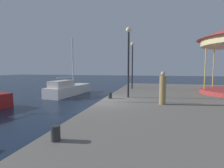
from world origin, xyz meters
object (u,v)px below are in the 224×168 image
Objects in this scene: lamp_post_mid_promenade at (132,57)px; sailboat_white at (68,89)px; bollard_south at (56,133)px; lamp_post_near_edge at (129,50)px; bollard_center at (110,95)px; person_by_the_water at (163,89)px.

sailboat_white is at bearing -177.47° from lamp_post_mid_promenade.
lamp_post_mid_promenade is 12.45m from bollard_south.
sailboat_white reaches higher than lamp_post_mid_promenade.
lamp_post_near_edge is 1.04× the size of lamp_post_mid_promenade.
bollard_center is at bearing -147.10° from lamp_post_near_edge.
bollard_center is at bearing 91.41° from bollard_south.
lamp_post_mid_promenade is 10.90× the size of bollard_center.
sailboat_white is 13.23m from bollard_south.
lamp_post_mid_promenade reaches higher than bollard_center.
lamp_post_near_edge is 2.60× the size of person_by_the_water.
bollard_center is at bearing 161.03° from person_by_the_water.
sailboat_white is at bearing 144.05° from person_by_the_water.
bollard_center is (-0.74, -5.66, -2.78)m from lamp_post_mid_promenade.
bollard_center is 0.23× the size of person_by_the_water.
person_by_the_water reaches higher than bollard_center.
bollard_south is at bearing -118.90° from person_by_the_water.
lamp_post_near_edge is (6.82, -4.69, 3.26)m from sailboat_white.
lamp_post_near_edge is 3.54m from person_by_the_water.
person_by_the_water is at bearing -40.41° from lamp_post_near_edge.
sailboat_white is 1.47× the size of lamp_post_mid_promenade.
lamp_post_near_edge is at bearing 139.59° from person_by_the_water.
sailboat_white is 3.66× the size of person_by_the_water.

